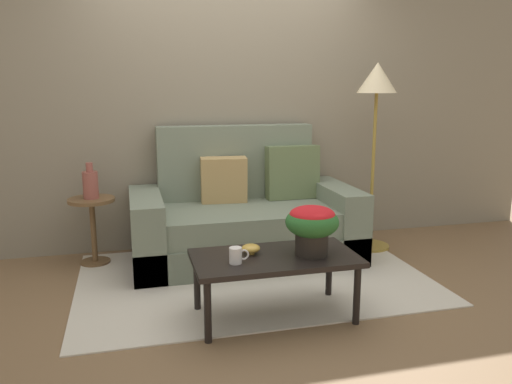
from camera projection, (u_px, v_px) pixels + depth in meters
The scene contains 11 objects.
ground_plane at pixel (258, 286), 3.79m from camera, with size 14.00×14.00×0.00m, color brown.
wall_back at pixel (226, 94), 4.62m from camera, with size 6.40×0.12×2.79m, color gray.
area_rug at pixel (254, 278), 3.93m from camera, with size 2.65×1.74×0.01m, color beige.
couch at pixel (245, 220), 4.38m from camera, with size 1.90×0.95×1.13m.
coffee_table at pixel (275, 262), 3.21m from camera, with size 1.04×0.55×0.42m.
side_table at pixel (93, 219), 4.18m from camera, with size 0.38×0.38×0.57m.
floor_lamp at pixel (376, 100), 4.40m from camera, with size 0.36×0.36×1.67m.
potted_plant at pixel (312, 224), 3.18m from camera, with size 0.34×0.34×0.32m.
coffee_mug at pixel (236, 255), 3.05m from camera, with size 0.12×0.08×0.10m.
snack_bowl at pixel (251, 249), 3.23m from camera, with size 0.12×0.12×0.06m.
table_vase at pixel (90, 184), 4.12m from camera, with size 0.12×0.12×0.30m.
Camera 1 is at (-0.91, -3.45, 1.47)m, focal length 35.40 mm.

